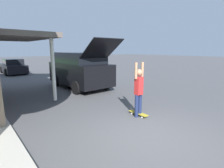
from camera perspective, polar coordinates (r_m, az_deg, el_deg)
name	(u,v)px	position (r m, az deg, el deg)	size (l,w,h in m)	color
ground_plane	(147,137)	(5.00, 11.38, -16.65)	(120.00, 120.00, 0.00)	#49494C
suv_parked	(79,69)	(10.85, -10.62, 4.76)	(2.20, 5.21, 2.84)	black
car_down_street	(13,67)	(19.57, -29.58, 4.95)	(1.86, 4.34, 1.43)	black
skateboarder	(139,89)	(6.05, 8.71, -1.70)	(0.41, 0.22, 1.90)	#192347
skateboard	(138,113)	(6.38, 8.60, -9.45)	(0.22, 0.78, 0.10)	#A89323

